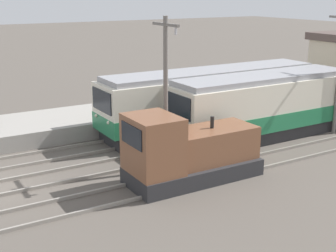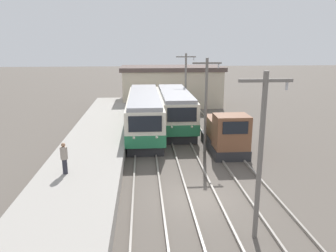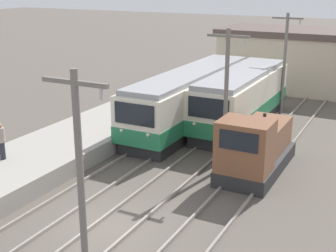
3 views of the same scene
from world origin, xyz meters
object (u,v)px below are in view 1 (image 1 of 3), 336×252
commuter_train_left (212,101)px  commuter_train_center (263,108)px  shunting_locomotive (187,153)px  catenary_mast_mid (166,89)px

commuter_train_left → commuter_train_center: commuter_train_center is taller
commuter_train_center → shunting_locomotive: bearing=-66.0°
catenary_mast_mid → shunting_locomotive: bearing=5.9°
commuter_train_left → catenary_mast_mid: size_ratio=2.04×
commuter_train_center → catenary_mast_mid: size_ratio=1.62×
catenary_mast_mid → commuter_train_center: bearing=102.3°
commuter_train_center → shunting_locomotive: commuter_train_center is taller
shunting_locomotive → commuter_train_left: bearing=136.7°
commuter_train_center → shunting_locomotive: (3.00, -6.75, -0.41)m
commuter_train_left → commuter_train_center: (2.80, 1.29, 0.00)m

